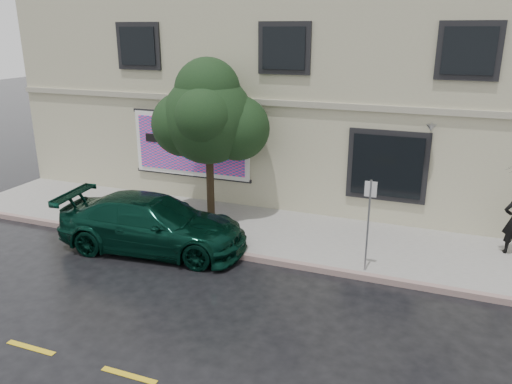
% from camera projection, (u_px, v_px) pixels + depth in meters
% --- Properties ---
extents(ground, '(90.00, 90.00, 0.00)m').
position_uv_depth(ground, '(216.00, 284.00, 11.78)').
color(ground, black).
rests_on(ground, ground).
extents(sidewalk, '(20.00, 3.50, 0.15)m').
position_uv_depth(sidewalk, '(263.00, 231.00, 14.64)').
color(sidewalk, '#9D9B95').
rests_on(sidewalk, ground).
extents(curb, '(20.00, 0.18, 0.16)m').
position_uv_depth(curb, '(240.00, 256.00, 13.09)').
color(curb, gray).
rests_on(curb, ground).
extents(road_marking, '(19.00, 0.12, 0.01)m').
position_uv_depth(road_marking, '(129.00, 375.00, 8.68)').
color(road_marking, gold).
rests_on(road_marking, ground).
extents(building, '(20.00, 8.12, 7.00)m').
position_uv_depth(building, '(317.00, 92.00, 18.66)').
color(building, '#B8B794').
rests_on(building, ground).
extents(billboard, '(4.30, 0.16, 2.20)m').
position_uv_depth(billboard, '(191.00, 145.00, 16.60)').
color(billboard, white).
rests_on(billboard, ground).
extents(car, '(5.31, 2.75, 1.49)m').
position_uv_depth(car, '(153.00, 224.00, 13.44)').
color(car, black).
rests_on(car, ground).
extents(street_tree, '(2.69, 2.69, 4.41)m').
position_uv_depth(street_tree, '(208.00, 119.00, 14.71)').
color(street_tree, '#312515').
rests_on(street_tree, sidewalk).
extents(fire_hydrant, '(0.30, 0.28, 0.74)m').
position_uv_depth(fire_hydrant, '(160.00, 207.00, 15.35)').
color(fire_hydrant, silver).
rests_on(fire_hydrant, sidewalk).
extents(sign_pole, '(0.28, 0.05, 2.29)m').
position_uv_depth(sign_pole, '(369.00, 216.00, 11.71)').
color(sign_pole, gray).
rests_on(sign_pole, sidewalk).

